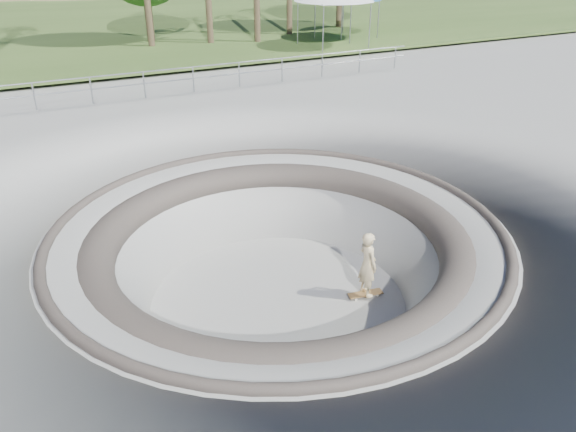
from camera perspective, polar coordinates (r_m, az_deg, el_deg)
name	(u,v)px	position (r m, az deg, el deg)	size (l,w,h in m)	color
ground	(278,229)	(12.63, -1.07, -1.31)	(180.00, 180.00, 0.00)	gray
skate_bowl	(278,296)	(13.59, -1.00, -8.14)	(14.00, 14.00, 4.10)	gray
grass_strip	(69,25)	(44.69, -21.34, 17.67)	(180.00, 36.00, 0.12)	#385120
distant_hills	(88,63)	(69.01, -19.69, 14.40)	(103.20, 45.00, 28.60)	brown
safety_railing	(144,84)	(23.18, -14.40, 12.83)	(25.00, 0.06, 1.03)	gray
skateboard	(365,294)	(13.79, 7.87, -7.83)	(0.88, 0.38, 0.09)	brown
skater	(368,264)	(13.34, 8.10, -4.85)	(0.60, 0.39, 1.65)	beige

